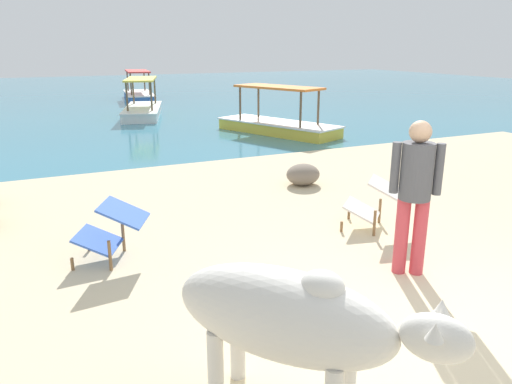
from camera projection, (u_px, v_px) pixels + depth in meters
sand_beach at (467, 340)px, 4.04m from camera, size 18.00×14.00×0.04m
water_surface at (98, 98)px, 23.16m from camera, size 60.00×36.00×0.03m
cow at (289, 317)px, 3.04m from camera, size 1.45×1.69×1.05m
deck_chair_near at (111, 228)px, 5.39m from camera, size 0.92×0.81×0.68m
deck_chair_far at (374, 201)px, 6.34m from camera, size 0.91×0.92×0.68m
person_standing at (415, 187)px, 4.93m from camera, size 0.44×0.33×1.62m
shore_rock_small at (303, 174)px, 8.44m from camera, size 0.78×0.75×0.36m
boat_blue at (139, 94)px, 21.99m from camera, size 1.60×3.79×1.29m
boat_yellow at (278, 123)px, 13.56m from camera, size 2.47×3.83×1.29m
boat_white at (143, 108)px, 16.86m from camera, size 2.16×3.85×1.29m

